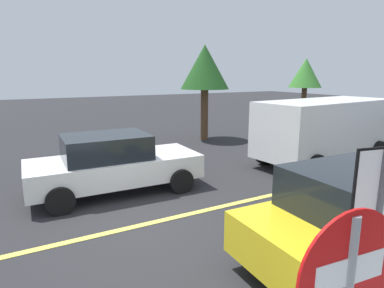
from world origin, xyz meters
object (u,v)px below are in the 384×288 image
object	(u,v)px
speed_limit_sign	(374,236)
tree_centre_verge	(306,74)
car_yellow_far_lane	(358,218)
tree_left_verge	(205,68)
car_white_mid_road	(113,163)
white_van	(325,127)

from	to	relation	value
speed_limit_sign	tree_centre_verge	xyz separation A→B (m)	(13.02, 12.65, 1.31)
speed_limit_sign	car_yellow_far_lane	distance (m)	2.80
tree_centre_verge	tree_left_verge	bearing A→B (deg)	-172.71
tree_left_verge	tree_centre_verge	xyz separation A→B (m)	(7.60, 0.97, -0.25)
car_white_mid_road	tree_left_verge	world-z (taller)	tree_left_verge
white_van	tree_centre_verge	size ratio (longest dim) A/B	1.34
speed_limit_sign	car_white_mid_road	distance (m)	6.86
speed_limit_sign	tree_left_verge	size ratio (longest dim) A/B	0.58
white_van	car_yellow_far_lane	bearing A→B (deg)	-136.08
car_yellow_far_lane	tree_centre_verge	xyz separation A→B (m)	(10.86, 11.13, 2.25)
car_yellow_far_lane	speed_limit_sign	bearing A→B (deg)	-144.76
white_van	tree_centre_verge	world-z (taller)	tree_centre_verge
car_yellow_far_lane	white_van	bearing A→B (deg)	43.92
tree_left_verge	tree_centre_verge	bearing A→B (deg)	7.29
tree_centre_verge	white_van	bearing A→B (deg)	-133.01
car_white_mid_road	car_yellow_far_lane	xyz separation A→B (m)	(2.48, -5.26, 0.04)
white_van	tree_left_verge	world-z (taller)	tree_left_verge
car_yellow_far_lane	tree_centre_verge	bearing A→B (deg)	45.69
speed_limit_sign	car_yellow_far_lane	bearing A→B (deg)	35.24
car_white_mid_road	tree_left_verge	size ratio (longest dim) A/B	1.01
car_white_mid_road	tree_left_verge	distance (m)	7.96
white_van	car_white_mid_road	distance (m)	7.27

